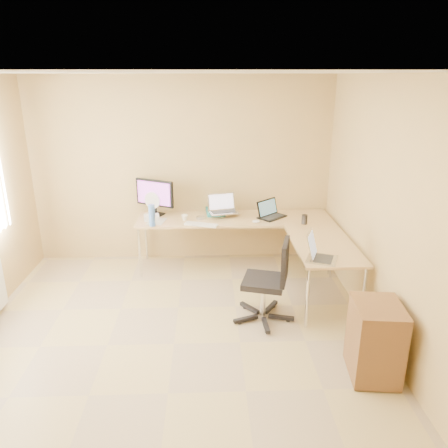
{
  "coord_description": "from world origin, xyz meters",
  "views": [
    {
      "loc": [
        0.37,
        -3.74,
        2.58
      ],
      "look_at": [
        0.55,
        1.1,
        0.9
      ],
      "focal_mm": 34.5,
      "sensor_mm": 36.0,
      "label": 1
    }
  ],
  "objects_px": {
    "monitor": "(155,197)",
    "laptop_return": "(323,249)",
    "mug": "(185,217)",
    "desk_main": "(234,242)",
    "laptop_center": "(223,204)",
    "desk_return": "(321,272)",
    "water_bottle": "(152,215)",
    "office_chair": "(264,278)",
    "laptop_black": "(272,209)",
    "keyboard": "(201,224)",
    "desk_fan": "(153,204)",
    "cabinet": "(375,340)"
  },
  "relations": [
    {
      "from": "monitor",
      "to": "keyboard",
      "type": "bearing_deg",
      "value": -8.15
    },
    {
      "from": "cabinet",
      "to": "keyboard",
      "type": "bearing_deg",
      "value": 132.82
    },
    {
      "from": "laptop_return",
      "to": "office_chair",
      "type": "distance_m",
      "value": 0.7
    },
    {
      "from": "keyboard",
      "to": "water_bottle",
      "type": "distance_m",
      "value": 0.64
    },
    {
      "from": "water_bottle",
      "to": "laptop_return",
      "type": "distance_m",
      "value": 2.25
    },
    {
      "from": "laptop_center",
      "to": "laptop_black",
      "type": "distance_m",
      "value": 0.67
    },
    {
      "from": "water_bottle",
      "to": "office_chair",
      "type": "xyz_separation_m",
      "value": [
        1.32,
        -1.1,
        -0.37
      ]
    },
    {
      "from": "desk_main",
      "to": "office_chair",
      "type": "relative_size",
      "value": 2.79
    },
    {
      "from": "monitor",
      "to": "office_chair",
      "type": "bearing_deg",
      "value": -21.39
    },
    {
      "from": "desk_main",
      "to": "laptop_return",
      "type": "distance_m",
      "value": 1.75
    },
    {
      "from": "desk_main",
      "to": "desk_return",
      "type": "bearing_deg",
      "value": -45.73
    },
    {
      "from": "desk_return",
      "to": "desk_fan",
      "type": "relative_size",
      "value": 4.3
    },
    {
      "from": "desk_return",
      "to": "laptop_black",
      "type": "distance_m",
      "value": 1.19
    },
    {
      "from": "desk_fan",
      "to": "cabinet",
      "type": "relative_size",
      "value": 0.44
    },
    {
      "from": "keyboard",
      "to": "desk_fan",
      "type": "distance_m",
      "value": 0.85
    },
    {
      "from": "desk_main",
      "to": "desk_return",
      "type": "distance_m",
      "value": 1.4
    },
    {
      "from": "monitor",
      "to": "cabinet",
      "type": "distance_m",
      "value": 3.43
    },
    {
      "from": "desk_main",
      "to": "water_bottle",
      "type": "xyz_separation_m",
      "value": [
        -1.09,
        -0.3,
        0.51
      ]
    },
    {
      "from": "desk_return",
      "to": "laptop_return",
      "type": "distance_m",
      "value": 0.68
    },
    {
      "from": "laptop_center",
      "to": "water_bottle",
      "type": "relative_size",
      "value": 1.36
    },
    {
      "from": "laptop_black",
      "to": "laptop_return",
      "type": "relative_size",
      "value": 1.05
    },
    {
      "from": "laptop_black",
      "to": "desk_fan",
      "type": "bearing_deg",
      "value": 130.36
    },
    {
      "from": "desk_main",
      "to": "keyboard",
      "type": "distance_m",
      "value": 0.66
    },
    {
      "from": "monitor",
      "to": "keyboard",
      "type": "distance_m",
      "value": 0.83
    },
    {
      "from": "laptop_center",
      "to": "office_chair",
      "type": "bearing_deg",
      "value": -88.96
    },
    {
      "from": "desk_main",
      "to": "desk_return",
      "type": "relative_size",
      "value": 2.04
    },
    {
      "from": "cabinet",
      "to": "desk_main",
      "type": "bearing_deg",
      "value": 120.85
    },
    {
      "from": "laptop_center",
      "to": "mug",
      "type": "distance_m",
      "value": 0.56
    },
    {
      "from": "keyboard",
      "to": "laptop_black",
      "type": "bearing_deg",
      "value": 35.63
    },
    {
      "from": "desk_main",
      "to": "cabinet",
      "type": "height_order",
      "value": "desk_main"
    },
    {
      "from": "water_bottle",
      "to": "cabinet",
      "type": "height_order",
      "value": "water_bottle"
    },
    {
      "from": "mug",
      "to": "laptop_return",
      "type": "bearing_deg",
      "value": -42.02
    },
    {
      "from": "office_chair",
      "to": "desk_main",
      "type": "bearing_deg",
      "value": 114.88
    },
    {
      "from": "laptop_black",
      "to": "desk_fan",
      "type": "height_order",
      "value": "desk_fan"
    },
    {
      "from": "desk_main",
      "to": "laptop_black",
      "type": "bearing_deg",
      "value": -1.38
    },
    {
      "from": "desk_main",
      "to": "laptop_return",
      "type": "bearing_deg",
      "value": -60.14
    },
    {
      "from": "desk_main",
      "to": "mug",
      "type": "bearing_deg",
      "value": -172.35
    },
    {
      "from": "water_bottle",
      "to": "monitor",
      "type": "bearing_deg",
      "value": 91.25
    },
    {
      "from": "laptop_return",
      "to": "office_chair",
      "type": "height_order",
      "value": "office_chair"
    },
    {
      "from": "monitor",
      "to": "laptop_return",
      "type": "height_order",
      "value": "monitor"
    },
    {
      "from": "mug",
      "to": "desk_fan",
      "type": "height_order",
      "value": "desk_fan"
    },
    {
      "from": "laptop_center",
      "to": "keyboard",
      "type": "relative_size",
      "value": 0.89
    },
    {
      "from": "mug",
      "to": "water_bottle",
      "type": "xyz_separation_m",
      "value": [
        -0.41,
        -0.21,
        0.1
      ]
    },
    {
      "from": "keyboard",
      "to": "desk_main",
      "type": "bearing_deg",
      "value": 52.3
    },
    {
      "from": "desk_return",
      "to": "laptop_center",
      "type": "distance_m",
      "value": 1.64
    },
    {
      "from": "desk_return",
      "to": "laptop_return",
      "type": "xyz_separation_m",
      "value": [
        -0.14,
        -0.46,
        0.49
      ]
    },
    {
      "from": "water_bottle",
      "to": "laptop_return",
      "type": "height_order",
      "value": "water_bottle"
    },
    {
      "from": "laptop_center",
      "to": "desk_fan",
      "type": "height_order",
      "value": "laptop_center"
    },
    {
      "from": "desk_main",
      "to": "laptop_center",
      "type": "distance_m",
      "value": 0.57
    },
    {
      "from": "desk_fan",
      "to": "laptop_return",
      "type": "distance_m",
      "value": 2.57
    }
  ]
}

